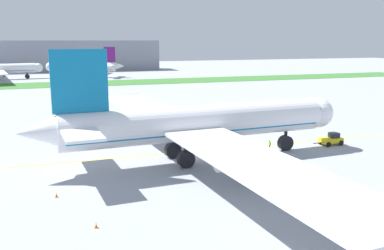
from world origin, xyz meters
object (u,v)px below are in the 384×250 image
(traffic_cone_port_wing, at_px, (96,225))
(parked_airliner_far_centre, at_px, (85,67))
(service_truck_baggage_loader, at_px, (131,100))
(pushback_tug, at_px, (331,139))
(ground_crew_wingwalker_port, at_px, (270,144))
(airliner_foreground, at_px, (195,124))
(traffic_cone_near_nose, at_px, (56,195))

(traffic_cone_port_wing, bearing_deg, parked_airliner_far_centre, 85.26)
(service_truck_baggage_loader, bearing_deg, traffic_cone_port_wing, -103.37)
(pushback_tug, bearing_deg, service_truck_baggage_loader, 113.86)
(pushback_tug, xyz_separation_m, ground_crew_wingwalker_port, (-12.38, 0.19, 0.04))
(pushback_tug, bearing_deg, ground_crew_wingwalker_port, 179.13)
(airliner_foreground, distance_m, traffic_cone_near_nose, 23.62)
(airliner_foreground, bearing_deg, pushback_tug, 3.78)
(pushback_tug, relative_size, traffic_cone_port_wing, 10.17)
(traffic_cone_near_nose, distance_m, parked_airliner_far_centre, 169.40)
(traffic_cone_near_nose, bearing_deg, pushback_tug, 13.39)
(ground_crew_wingwalker_port, bearing_deg, airliner_foreground, -172.19)
(traffic_cone_port_wing, height_order, parked_airliner_far_centre, parked_airliner_far_centre)
(airliner_foreground, xyz_separation_m, ground_crew_wingwalker_port, (14.13, 1.94, -4.83))
(traffic_cone_port_wing, bearing_deg, ground_crew_wingwalker_port, 34.49)
(service_truck_baggage_loader, bearing_deg, ground_crew_wingwalker_port, -77.27)
(traffic_cone_port_wing, relative_size, parked_airliner_far_centre, 0.01)
(ground_crew_wingwalker_port, xyz_separation_m, traffic_cone_near_nose, (-35.01, -11.47, -0.75))
(pushback_tug, bearing_deg, traffic_cone_near_nose, -166.61)
(service_truck_baggage_loader, bearing_deg, airliner_foreground, -91.26)
(traffic_cone_near_nose, relative_size, parked_airliner_far_centre, 0.01)
(service_truck_baggage_loader, relative_size, parked_airliner_far_centre, 0.11)
(traffic_cone_near_nose, xyz_separation_m, traffic_cone_port_wing, (3.53, -10.16, 0.00))
(pushback_tug, distance_m, parked_airliner_far_centre, 159.77)
(ground_crew_wingwalker_port, distance_m, parked_airliner_far_centre, 157.80)
(traffic_cone_near_nose, bearing_deg, parked_airliner_far_centre, 83.78)
(service_truck_baggage_loader, height_order, parked_airliner_far_centre, parked_airliner_far_centre)
(traffic_cone_near_nose, height_order, service_truck_baggage_loader, service_truck_baggage_loader)
(traffic_cone_near_nose, distance_m, traffic_cone_port_wing, 10.76)
(airliner_foreground, bearing_deg, service_truck_baggage_loader, 88.74)
(pushback_tug, height_order, parked_airliner_far_centre, parked_airliner_far_centre)
(pushback_tug, xyz_separation_m, parked_airliner_far_centre, (-29.06, 157.06, 4.07))
(pushback_tug, bearing_deg, traffic_cone_port_wing, -153.95)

